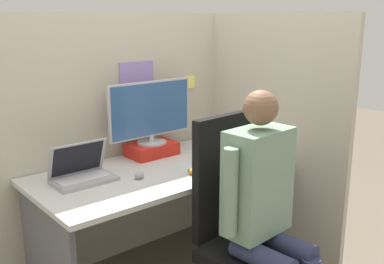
% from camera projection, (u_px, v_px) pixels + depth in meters
% --- Properties ---
extents(cubicle_panel_back, '(2.06, 0.05, 1.64)m').
position_uv_depth(cubicle_panel_back, '(125.00, 138.00, 3.02)').
color(cubicle_panel_back, '#B7AD99').
rests_on(cubicle_panel_back, ground).
extents(cubicle_panel_right, '(0.04, 1.42, 1.64)m').
position_uv_depth(cubicle_panel_right, '(260.00, 133.00, 3.16)').
color(cubicle_panel_right, '#B7AD99').
rests_on(cubicle_panel_right, ground).
extents(desk, '(1.56, 0.77, 0.72)m').
position_uv_depth(desk, '(162.00, 194.00, 2.79)').
color(desk, '#B7B7B2').
rests_on(desk, ground).
extents(paper_box, '(0.32, 0.21, 0.08)m').
position_uv_depth(paper_box, '(152.00, 149.00, 2.98)').
color(paper_box, red).
rests_on(paper_box, desk).
extents(monitor, '(0.62, 0.20, 0.41)m').
position_uv_depth(monitor, '(151.00, 112.00, 2.92)').
color(monitor, '#B2B2B7').
rests_on(monitor, paper_box).
extents(laptop, '(0.34, 0.22, 0.22)m').
position_uv_depth(laptop, '(82.00, 173.00, 2.52)').
color(laptop, '#99999E').
rests_on(laptop, desk).
extents(mouse, '(0.06, 0.05, 0.04)m').
position_uv_depth(mouse, '(139.00, 175.00, 2.55)').
color(mouse, gray).
rests_on(mouse, desk).
extents(stapler, '(0.04, 0.14, 0.04)m').
position_uv_depth(stapler, '(224.00, 140.00, 3.28)').
color(stapler, '#2D2D33').
rests_on(stapler, desk).
extents(carrot_toy, '(0.04, 0.16, 0.04)m').
position_uv_depth(carrot_toy, '(198.00, 174.00, 2.58)').
color(carrot_toy, orange).
rests_on(carrot_toy, desk).
extents(office_chair, '(0.53, 0.57, 1.12)m').
position_uv_depth(office_chair, '(240.00, 224.00, 2.38)').
color(office_chair, black).
rests_on(office_chair, ground).
extents(person, '(0.48, 0.46, 1.28)m').
position_uv_depth(person, '(265.00, 203.00, 2.20)').
color(person, '#282D4C').
rests_on(person, ground).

